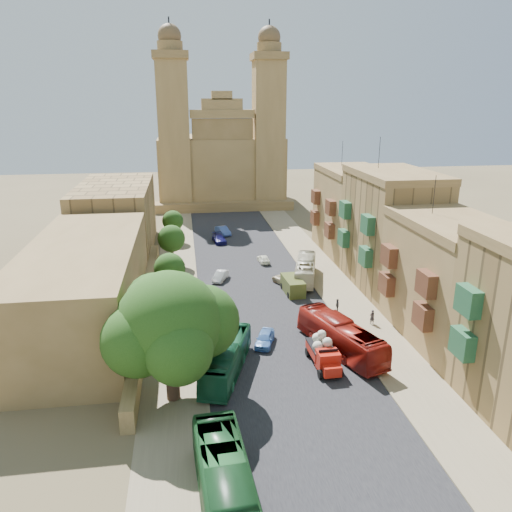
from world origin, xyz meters
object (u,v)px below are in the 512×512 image
object	(u,v)px
car_blue_b	(223,231)
car_blue_a	(265,338)
street_tree_a	(167,315)
red_truck	(324,352)
bus_green_south	(227,494)
olive_pickup	(293,286)
bus_cream_east	(305,270)
street_tree_d	(173,221)
bus_green_north	(226,359)
church	(221,159)
street_tree_b	(170,269)
car_white_b	(264,259)
ficus_tree	(171,326)
car_cream	(286,280)
car_white_a	(220,276)
pedestrian_c	(337,305)
pedestrian_a	(372,317)
bus_red_east	(341,336)
car_dkblue	(219,239)
street_tree_c	(171,239)

from	to	relation	value
car_blue_b	car_blue_a	bearing A→B (deg)	-105.86
street_tree_a	red_truck	size ratio (longest dim) A/B	0.98
bus_green_south	car_blue_b	world-z (taller)	bus_green_south
olive_pickup	bus_cream_east	world-z (taller)	bus_cream_east
street_tree_d	bus_cream_east	world-z (taller)	street_tree_d
bus_green_north	bus_cream_east	size ratio (longest dim) A/B	1.01
car_blue_b	church	bearing A→B (deg)	69.27
street_tree_b	car_blue_b	world-z (taller)	street_tree_b
bus_green_south	car_white_b	size ratio (longest dim) A/B	3.52
ficus_tree	car_cream	size ratio (longest dim) A/B	2.36
church	street_tree_b	world-z (taller)	church
car_white_a	street_tree_a	bearing A→B (deg)	-86.86
street_tree_a	olive_pickup	distance (m)	18.47
street_tree_b	car_blue_b	xyz separation A→B (m)	(8.09, 27.23, -2.92)
car_blue_b	pedestrian_c	distance (m)	34.79
car_cream	pedestrian_a	bearing A→B (deg)	92.14
bus_red_east	car_blue_b	xyz separation A→B (m)	(-7.08, 41.97, -0.80)
street_tree_d	bus_green_north	bearing A→B (deg)	-83.35
street_tree_d	car_white_a	distance (m)	19.89
ficus_tree	church	bearing A→B (deg)	82.81
street_tree_b	pedestrian_c	bearing A→B (deg)	-19.69
street_tree_a	street_tree_b	xyz separation A→B (m)	(0.00, 12.00, 0.26)
ficus_tree	car_dkblue	distance (m)	43.36
ficus_tree	pedestrian_c	xyz separation A→B (m)	(16.91, 13.73, -5.19)
street_tree_a	bus_green_north	world-z (taller)	street_tree_a
olive_pickup	car_cream	world-z (taller)	olive_pickup
street_tree_c	car_white_b	world-z (taller)	street_tree_c
street_tree_c	bus_red_east	bearing A→B (deg)	-60.44
church	pedestrian_a	distance (m)	65.65
street_tree_c	street_tree_d	distance (m)	12.01
street_tree_c	pedestrian_c	distance (m)	25.48
bus_green_south	pedestrian_c	bearing A→B (deg)	57.98
church	car_white_a	distance (m)	50.34
bus_red_east	bus_cream_east	xyz separation A→B (m)	(1.33, 18.63, -0.13)
car_dkblue	pedestrian_a	size ratio (longest dim) A/B	2.87
street_tree_b	street_tree_c	distance (m)	12.00
pedestrian_a	bus_green_north	bearing A→B (deg)	11.82
bus_green_north	bus_red_east	xyz separation A→B (m)	(10.38, 2.29, 0.12)
street_tree_c	bus_red_east	distance (m)	30.83
street_tree_d	car_blue_a	xyz separation A→B (m)	(8.71, -36.47, -2.76)
street_tree_a	pedestrian_c	bearing A→B (deg)	18.15
pedestrian_a	car_white_a	bearing A→B (deg)	-60.58
bus_green_north	bus_cream_east	world-z (taller)	bus_green_north
car_white_a	car_cream	xyz separation A→B (m)	(7.82, -2.54, 0.02)
bus_cream_east	pedestrian_a	size ratio (longest dim) A/B	6.37
street_tree_d	bus_green_north	distance (m)	41.36
car_blue_b	street_tree_d	bearing A→B (deg)	-174.98
ficus_tree	bus_red_east	bearing A→B (deg)	19.80
street_tree_d	pedestrian_a	size ratio (longest dim) A/B	3.32
bus_cream_east	pedestrian_c	size ratio (longest dim) A/B	6.54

